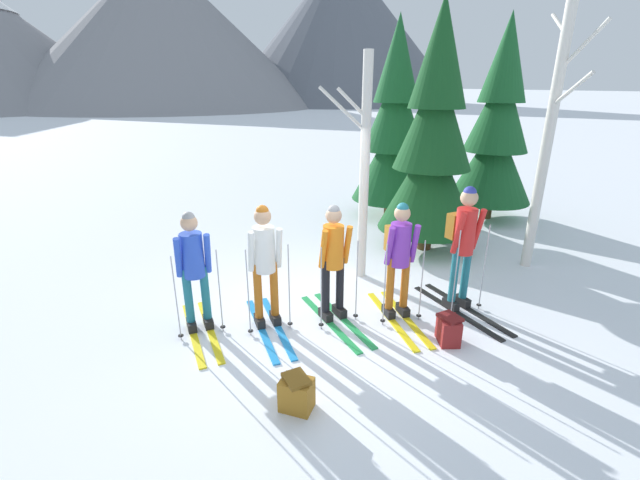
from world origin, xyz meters
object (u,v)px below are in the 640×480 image
object	(u,v)px
skier_in_red	(463,241)
pine_tree_mid	(394,130)
skier_in_blue	(194,266)
skier_in_white	(265,263)
skier_in_purple	(399,255)
pine_tree_far	(497,130)
skier_in_orange	(334,260)
birch_tree_slender	(363,169)
birch_tree_tall	(554,108)
backpack_on_snow_beside	(297,393)
pine_tree_near	(433,143)
backpack_on_snow_front	(449,329)

from	to	relation	value
skier_in_red	pine_tree_mid	distance (m)	4.82
skier_in_blue	skier_in_red	size ratio (longest dim) A/B	0.91
skier_in_red	skier_in_white	bearing A→B (deg)	162.72
skier_in_purple	pine_tree_far	distance (m)	5.75
skier_in_orange	birch_tree_slender	xyz separation A→B (m)	(1.12, 1.04, 0.95)
skier_in_blue	birch_tree_tall	distance (m)	6.07
skier_in_orange	backpack_on_snow_beside	size ratio (longest dim) A/B	4.16
skier_in_white	birch_tree_slender	size ratio (longest dim) A/B	0.47
skier_in_orange	pine_tree_mid	distance (m)	5.39
skier_in_white	skier_in_red	size ratio (longest dim) A/B	0.93
skier_in_white	pine_tree_near	world-z (taller)	pine_tree_near
skier_in_purple	backpack_on_snow_front	world-z (taller)	skier_in_purple
skier_in_purple	backpack_on_snow_front	xyz separation A→B (m)	(0.18, -0.86, -0.75)
pine_tree_far	birch_tree_slender	xyz separation A→B (m)	(-4.59, -1.44, -0.26)
skier_in_purple	pine_tree_near	size ratio (longest dim) A/B	0.36
backpack_on_snow_front	skier_in_purple	bearing A→B (deg)	101.63
backpack_on_snow_beside	skier_in_orange	bearing A→B (deg)	49.14
pine_tree_far	backpack_on_snow_front	xyz separation A→B (m)	(-4.70, -3.68, -1.91)
skier_in_white	pine_tree_near	distance (m)	4.20
skier_in_white	skier_in_red	distance (m)	2.77
skier_in_blue	backpack_on_snow_front	size ratio (longest dim) A/B	4.22
skier_in_blue	pine_tree_near	xyz separation A→B (m)	(4.68, 0.93, 1.17)
skier_in_red	pine_tree_mid	size ratio (longest dim) A/B	0.40
birch_tree_slender	backpack_on_snow_beside	size ratio (longest dim) A/B	9.02
skier_in_white	backpack_on_snow_beside	xyz separation A→B (m)	(-0.32, -1.65, -0.74)
skier_in_red	pine_tree_near	distance (m)	2.63
skier_in_orange	skier_in_red	distance (m)	1.86
skier_in_red	backpack_on_snow_beside	xyz separation A→B (m)	(-2.97, -0.82, -0.85)
pine_tree_near	skier_in_red	bearing A→B (deg)	-119.54
skier_in_red	backpack_on_snow_front	size ratio (longest dim) A/B	4.65
skier_in_purple	backpack_on_snow_beside	bearing A→B (deg)	-152.68
skier_in_blue	birch_tree_tall	world-z (taller)	birch_tree_tall
skier_in_purple	birch_tree_tall	size ratio (longest dim) A/B	0.31
skier_in_purple	skier_in_red	bearing A→B (deg)	-13.45
skier_in_blue	pine_tree_far	world-z (taller)	pine_tree_far
skier_in_white	pine_tree_mid	xyz separation A→B (m)	(4.59, 3.46, 1.17)
skier_in_blue	backpack_on_snow_beside	world-z (taller)	skier_in_blue
pine_tree_mid	birch_tree_slender	distance (m)	3.74
skier_in_orange	birch_tree_slender	size ratio (longest dim) A/B	0.46
skier_in_orange	backpack_on_snow_front	bearing A→B (deg)	-50.01
pine_tree_mid	pine_tree_far	xyz separation A→B (m)	(2.00, -1.24, 0.01)
backpack_on_snow_front	skier_in_orange	bearing A→B (deg)	129.99
backpack_on_snow_front	backpack_on_snow_beside	size ratio (longest dim) A/B	0.99
pine_tree_far	birch_tree_tall	xyz separation A→B (m)	(-1.67, -2.47, 0.64)
skier_in_red	birch_tree_slender	xyz separation A→B (m)	(-0.65, 1.61, 0.80)
pine_tree_near	backpack_on_snow_front	world-z (taller)	pine_tree_near
skier_in_white	skier_in_orange	size ratio (longest dim) A/B	1.03
pine_tree_far	backpack_on_snow_front	bearing A→B (deg)	-141.94
skier_in_purple	skier_in_blue	bearing A→B (deg)	159.55
pine_tree_far	backpack_on_snow_beside	size ratio (longest dim) A/B	11.54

